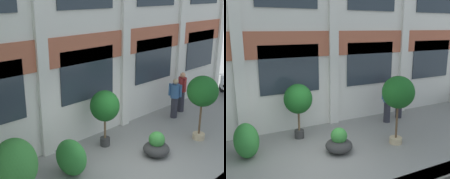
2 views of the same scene
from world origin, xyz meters
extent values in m
plane|color=gray|center=(0.00, 0.00, 0.00)|extent=(80.00, 80.00, 0.00)
cube|color=silver|center=(0.00, 2.90, 4.18)|extent=(16.78, 0.50, 8.36)
cube|color=#AD5B42|center=(0.00, 2.63, 3.10)|extent=(16.78, 0.06, 0.90)
cube|color=silver|center=(-1.68, 2.59, 4.18)|extent=(0.36, 0.16, 8.36)
cube|color=silver|center=(1.68, 2.59, 4.18)|extent=(0.36, 0.16, 8.36)
cube|color=silver|center=(5.04, 2.59, 4.18)|extent=(0.36, 0.16, 8.36)
cube|color=#28333D|center=(0.00, 2.62, 2.25)|extent=(2.15, 0.04, 1.70)
cube|color=#28333D|center=(3.36, 2.62, 2.25)|extent=(2.15, 0.04, 1.70)
cube|color=#28333D|center=(6.71, 2.62, 2.25)|extent=(2.15, 0.04, 1.70)
cylinder|color=#333333|center=(-0.01, 1.82, 0.14)|extent=(0.33, 0.33, 0.27)
cylinder|color=brown|center=(-0.01, 1.82, 0.73)|extent=(0.07, 0.07, 0.91)
ellipsoid|color=#19561E|center=(-0.01, 1.82, 1.38)|extent=(0.94, 0.94, 0.99)
cylinder|color=tan|center=(2.64, -0.01, 0.10)|extent=(0.41, 0.41, 0.20)
cylinder|color=brown|center=(2.64, -0.01, 0.85)|extent=(0.07, 0.07, 1.31)
ellipsoid|color=#19561E|center=(2.64, -0.01, 1.71)|extent=(1.01, 1.01, 1.02)
ellipsoid|color=#333333|center=(0.72, 0.27, 0.20)|extent=(0.82, 0.82, 0.41)
sphere|color=#388438|center=(0.72, 0.27, 0.52)|extent=(0.50, 0.50, 0.50)
cylinder|color=#282833|center=(4.35, 1.91, 0.44)|extent=(0.26, 0.26, 0.88)
cylinder|color=maroon|center=(4.35, 1.91, 1.17)|extent=(0.34, 0.34, 0.57)
sphere|color=tan|center=(4.35, 1.91, 1.57)|extent=(0.22, 0.22, 0.22)
cylinder|color=maroon|center=(4.25, 1.71, 1.20)|extent=(0.09, 0.09, 0.52)
cylinder|color=maroon|center=(4.45, 2.11, 1.20)|extent=(0.09, 0.09, 0.52)
cylinder|color=#282833|center=(3.59, 1.71, 0.42)|extent=(0.26, 0.26, 0.84)
cylinder|color=#33598C|center=(3.59, 1.71, 1.11)|extent=(0.34, 0.34, 0.54)
sphere|color=tan|center=(3.59, 1.71, 1.49)|extent=(0.22, 0.22, 0.22)
cylinder|color=#33598C|center=(3.52, 1.92, 1.14)|extent=(0.09, 0.09, 0.49)
cylinder|color=#33598C|center=(3.66, 1.50, 1.14)|extent=(0.09, 0.09, 0.49)
ellipsoid|color=#2D7A33|center=(-1.80, 1.21, 0.50)|extent=(0.76, 1.04, 1.01)
camera|label=1|loc=(-6.15, -5.03, 4.81)|focal=50.00mm
camera|label=2|loc=(-2.61, -6.20, 3.67)|focal=42.00mm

